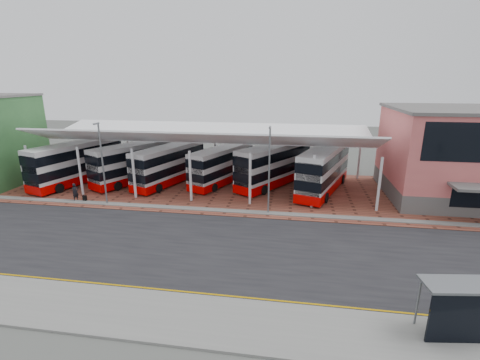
{
  "coord_description": "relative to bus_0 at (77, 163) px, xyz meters",
  "views": [
    {
      "loc": [
        4.13,
        -23.62,
        12.06
      ],
      "look_at": [
        -1.0,
        8.6,
        2.43
      ],
      "focal_mm": 26.0,
      "sensor_mm": 36.0,
      "label": 1
    }
  ],
  "objects": [
    {
      "name": "bus_3",
      "position": [
        16.86,
        2.53,
        -0.27
      ],
      "size": [
        6.14,
        10.45,
        4.26
      ],
      "rotation": [
        0.0,
        0.0,
        -0.39
      ],
      "color": "silver",
      "rests_on": "forecourt"
    },
    {
      "name": "bus_2",
      "position": [
        10.74,
        1.49,
        -0.19
      ],
      "size": [
        5.86,
        10.95,
        4.42
      ],
      "rotation": [
        0.0,
        0.0,
        -0.33
      ],
      "color": "silver",
      "rests_on": "forecourt"
    },
    {
      "name": "ground",
      "position": [
        21.01,
        -12.52,
        -2.45
      ],
      "size": [
        140.0,
        140.0,
        0.0
      ],
      "primitive_type": "plane",
      "color": "#454843"
    },
    {
      "name": "north_kerb",
      "position": [
        21.01,
        -6.32,
        -2.38
      ],
      "size": [
        120.0,
        0.8,
        0.14
      ],
      "primitive_type": "cube",
      "color": "slate",
      "rests_on": "ground"
    },
    {
      "name": "lamp_east",
      "position": [
        23.01,
        -6.25,
        1.91
      ],
      "size": [
        0.16,
        0.9,
        8.07
      ],
      "color": "slate",
      "rests_on": "ground"
    },
    {
      "name": "yellow_line_near",
      "position": [
        21.01,
        -19.52,
        -2.42
      ],
      "size": [
        120.0,
        0.12,
        0.01
      ],
      "primitive_type": "cube",
      "color": "#BA8700",
      "rests_on": "road"
    },
    {
      "name": "bus_shelter",
      "position": [
        33.39,
        -20.85,
        -0.6
      ],
      "size": [
        3.59,
        2.01,
        2.74
      ],
      "rotation": [
        0.0,
        0.0,
        0.13
      ],
      "color": "black",
      "rests_on": "sidewalk"
    },
    {
      "name": "sidewalk",
      "position": [
        21.01,
        -21.52,
        -2.38
      ],
      "size": [
        120.0,
        4.0,
        0.14
      ],
      "primitive_type": "cube",
      "color": "slate",
      "rests_on": "ground"
    },
    {
      "name": "lamp_west",
      "position": [
        7.01,
        -6.25,
        1.91
      ],
      "size": [
        0.16,
        0.9,
        8.07
      ],
      "color": "slate",
      "rests_on": "ground"
    },
    {
      "name": "forecourt",
      "position": [
        23.01,
        0.48,
        -2.42
      ],
      "size": [
        72.0,
        16.0,
        0.06
      ],
      "primitive_type": "cube",
      "color": "brown",
      "rests_on": "ground"
    },
    {
      "name": "canopy",
      "position": [
        15.01,
        1.42,
        3.35
      ],
      "size": [
        37.0,
        11.63,
        7.07
      ],
      "color": "silver",
      "rests_on": "ground"
    },
    {
      "name": "bus_1",
      "position": [
        6.56,
        1.56,
        -0.11
      ],
      "size": [
        7.45,
        11.04,
        4.59
      ],
      "rotation": [
        0.0,
        0.0,
        -0.48
      ],
      "color": "silver",
      "rests_on": "forecourt"
    },
    {
      "name": "yellow_line_far",
      "position": [
        21.01,
        -19.22,
        -2.42
      ],
      "size": [
        120.0,
        0.12,
        0.01
      ],
      "primitive_type": "cube",
      "color": "#BA8700",
      "rests_on": "road"
    },
    {
      "name": "pedestrian",
      "position": [
        3.53,
        -5.98,
        -1.46
      ],
      "size": [
        0.65,
        0.79,
        1.85
      ],
      "primitive_type": "imported",
      "rotation": [
        0.0,
        0.0,
        1.21
      ],
      "color": "black",
      "rests_on": "forecourt"
    },
    {
      "name": "bus_4",
      "position": [
        22.93,
        2.73,
        -0.04
      ],
      "size": [
        8.23,
        11.16,
        4.73
      ],
      "rotation": [
        0.0,
        0.0,
        -0.55
      ],
      "color": "silver",
      "rests_on": "forecourt"
    },
    {
      "name": "suitcase",
      "position": [
        4.43,
        -5.92,
        -2.08
      ],
      "size": [
        0.35,
        0.25,
        0.6
      ],
      "primitive_type": "cube",
      "color": "black",
      "rests_on": "forecourt"
    },
    {
      "name": "bus_5",
      "position": [
        28.42,
        1.33,
        0.02
      ],
      "size": [
        6.38,
        11.97,
        4.83
      ],
      "rotation": [
        0.0,
        0.0,
        -0.33
      ],
      "color": "silver",
      "rests_on": "forecourt"
    },
    {
      "name": "road",
      "position": [
        21.01,
        -13.52,
        -2.44
      ],
      "size": [
        120.0,
        14.0,
        0.02
      ],
      "primitive_type": "cube",
      "color": "black",
      "rests_on": "ground"
    },
    {
      "name": "bus_0",
      "position": [
        0.0,
        0.0,
        0.0
      ],
      "size": [
        5.98,
        11.92,
        4.8
      ],
      "rotation": [
        0.0,
        0.0,
        -0.3
      ],
      "color": "silver",
      "rests_on": "forecourt"
    }
  ]
}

